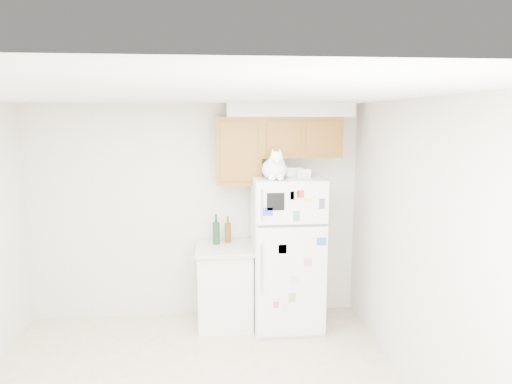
{
  "coord_description": "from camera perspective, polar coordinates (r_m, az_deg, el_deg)",
  "views": [
    {
      "loc": [
        0.23,
        -3.27,
        2.33
      ],
      "look_at": [
        0.68,
        1.55,
        1.55
      ],
      "focal_mm": 32.0,
      "sensor_mm": 36.0,
      "label": 1
    }
  ],
  "objects": [
    {
      "name": "room_shell",
      "position": [
        3.58,
        -6.93,
        -1.52
      ],
      "size": [
        3.84,
        4.04,
        2.52
      ],
      "color": "beige",
      "rests_on": "ground_plane"
    },
    {
      "name": "refrigerator",
      "position": [
        5.16,
        3.85,
        -7.54
      ],
      "size": [
        0.76,
        0.78,
        1.7
      ],
      "color": "white",
      "rests_on": "ground_plane"
    },
    {
      "name": "base_counter",
      "position": [
        5.29,
        -3.88,
        -11.54
      ],
      "size": [
        0.64,
        0.64,
        0.92
      ],
      "color": "white",
      "rests_on": "ground_plane"
    },
    {
      "name": "cat",
      "position": [
        4.76,
        2.39,
        3.06
      ],
      "size": [
        0.32,
        0.47,
        0.33
      ],
      "color": "white",
      "rests_on": "refrigerator"
    },
    {
      "name": "storage_box_back",
      "position": [
        5.05,
        4.75,
        2.54
      ],
      "size": [
        0.18,
        0.13,
        0.1
      ],
      "primitive_type": "cube",
      "rotation": [
        0.0,
        0.0,
        0.02
      ],
      "color": "white",
      "rests_on": "refrigerator"
    },
    {
      "name": "storage_box_front",
      "position": [
        4.99,
        5.87,
        2.37
      ],
      "size": [
        0.16,
        0.13,
        0.09
      ],
      "primitive_type": "cube",
      "rotation": [
        0.0,
        0.0,
        0.13
      ],
      "color": "white",
      "rests_on": "refrigerator"
    },
    {
      "name": "bottle_green",
      "position": [
        5.2,
        -5.0,
        -4.65
      ],
      "size": [
        0.08,
        0.08,
        0.34
      ],
      "primitive_type": null,
      "color": "#19381E",
      "rests_on": "base_counter"
    },
    {
      "name": "bottle_amber",
      "position": [
        5.25,
        -3.54,
        -4.69
      ],
      "size": [
        0.07,
        0.07,
        0.31
      ],
      "primitive_type": null,
      "color": "#593814",
      "rests_on": "base_counter"
    }
  ]
}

